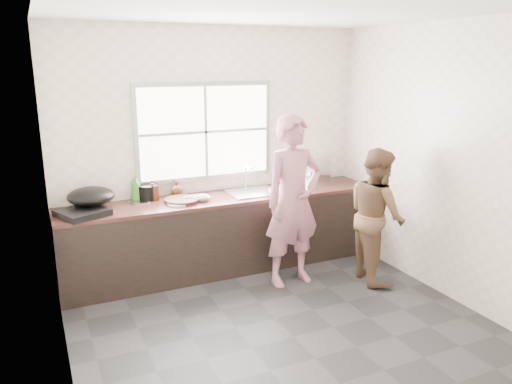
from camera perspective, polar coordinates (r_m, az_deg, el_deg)
name	(u,v)px	position (r m, az deg, el deg)	size (l,w,h in m)	color
floor	(275,319)	(4.78, 2.22, -14.29)	(3.60, 3.20, 0.01)	#2B2B2E
ceiling	(279,10)	(4.21, 2.61, 20.05)	(3.60, 3.20, 0.01)	silver
wall_back	(213,148)	(5.74, -4.90, 4.98)	(3.60, 0.01, 2.70)	silver
wall_left	(52,200)	(3.85, -22.30, -0.88)	(0.01, 3.20, 2.70)	silver
wall_right	(437,160)	(5.35, 19.95, 3.44)	(0.01, 3.20, 2.70)	beige
wall_front	(403,233)	(3.01, 16.43, -4.53)	(3.60, 0.01, 2.70)	silver
cabinet	(225,234)	(5.69, -3.61, -4.87)	(3.60, 0.62, 0.82)	black
countertop	(224,198)	(5.56, -3.68, -0.69)	(3.60, 0.64, 0.04)	#3A1D17
sink	(253,193)	(5.69, -0.40, -0.06)	(0.55, 0.45, 0.02)	silver
faucet	(246,177)	(5.83, -1.21, 1.77)	(0.02, 0.02, 0.30)	silver
window_frame	(205,132)	(5.67, -5.85, 6.88)	(1.60, 0.05, 1.10)	#9EA0A5
window_glazing	(206,132)	(5.64, -5.77, 6.85)	(1.50, 0.01, 1.00)	white
woman	(293,207)	(5.22, 4.24, -1.69)	(0.62, 0.41, 1.69)	#B66D80
person_side	(376,215)	(5.48, 13.60, -2.57)	(0.71, 0.55, 1.45)	brown
cutting_board	(182,200)	(5.38, -8.44, -0.93)	(0.38, 0.38, 0.04)	black
cleaver	(191,196)	(5.44, -7.43, -0.46)	(0.19, 0.09, 0.01)	silver
bowl_mince	(201,198)	(5.41, -6.31, -0.71)	(0.19, 0.19, 0.05)	white
bowl_crabs	(279,193)	(5.59, 2.61, -0.06)	(0.19, 0.19, 0.06)	white
bowl_held	(284,188)	(5.81, 3.19, 0.51)	(0.20, 0.20, 0.06)	white
black_pot	(148,192)	(5.54, -12.27, -0.01)	(0.22, 0.22, 0.16)	black
plate_food	(179,203)	(5.29, -8.85, -1.31)	(0.24, 0.24, 0.02)	white
bottle_green	(136,188)	(5.50, -13.58, 0.46)	(0.11, 0.11, 0.28)	#3C7D29
bottle_brown_tall	(153,191)	(5.49, -11.73, 0.14)	(0.09, 0.09, 0.21)	#4B2012
bottle_brown_short	(177,189)	(5.61, -9.04, 0.33)	(0.12, 0.12, 0.16)	#3E220F
glass_jar	(143,197)	(5.49, -12.83, -0.52)	(0.06, 0.06, 0.09)	white
burner	(82,213)	(5.13, -19.23, -2.24)	(0.42, 0.42, 0.06)	black
wok	(91,196)	(5.26, -18.35, -0.45)	(0.46, 0.46, 0.17)	black
dish_rack	(311,168)	(6.25, 6.26, 2.70)	(0.44, 0.31, 0.33)	silver
pot_lid_left	(92,210)	(5.27, -18.20, -1.97)	(0.28, 0.28, 0.01)	silver
pot_lid_right	(140,201)	(5.46, -13.13, -1.06)	(0.22, 0.22, 0.01)	silver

